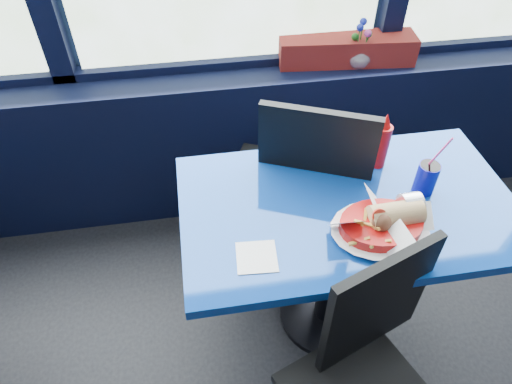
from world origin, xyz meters
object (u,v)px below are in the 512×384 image
ketchup_bottle (381,143)px  food_basket (383,223)px  planter_box (346,49)px  chair_near_back (292,181)px  near_table (342,236)px  flower_vase (360,53)px  soda_cup (426,178)px  chair_near_front (367,365)px

ketchup_bottle → food_basket: bearing=-107.6°
planter_box → ketchup_bottle: (-0.09, -0.71, -0.01)m
food_basket → ketchup_bottle: 0.36m
chair_near_back → ketchup_bottle: chair_near_back is taller
planter_box → near_table: bearing=-100.4°
flower_vase → soda_cup: 0.82m
flower_vase → soda_cup: bearing=-91.3°
near_table → chair_near_back: bearing=112.0°
chair_near_front → planter_box: (0.32, 1.39, 0.34)m
planter_box → soda_cup: size_ratio=2.56×
chair_near_back → ketchup_bottle: bearing=-179.8°
near_table → planter_box: bearing=74.1°
flower_vase → chair_near_front: bearing=-105.4°
food_basket → soda_cup: bearing=59.7°
ketchup_bottle → chair_near_back: bearing=156.5°
ketchup_bottle → soda_cup: 0.21m
near_table → chair_near_front: (-0.06, -0.49, -0.04)m
chair_near_front → chair_near_back: bearing=74.0°
chair_near_front → chair_near_back: chair_near_back is taller
flower_vase → soda_cup: flower_vase is taller
near_table → ketchup_bottle: 0.38m
soda_cup → planter_box: bearing=91.7°
chair_near_back → soda_cup: chair_near_back is taller
planter_box → ketchup_bottle: 0.72m
flower_vase → near_table: bearing=-109.8°
soda_cup → chair_near_back: bearing=143.9°
near_table → food_basket: food_basket is taller
ketchup_bottle → near_table: bearing=-131.9°
chair_near_front → soda_cup: soda_cup is taller
chair_near_back → soda_cup: 0.56m
near_table → chair_near_back: size_ratio=1.18×
soda_cup → flower_vase: bearing=88.7°
near_table → food_basket: (0.06, -0.15, 0.22)m
flower_vase → food_basket: bearing=-103.6°
ketchup_bottle → flower_vase: bearing=78.5°
food_basket → flower_vase: bearing=99.5°
food_basket → soda_cup: size_ratio=1.42×
food_basket → chair_near_front: bearing=-87.3°
chair_near_front → chair_near_back: (-0.06, 0.81, 0.06)m
planter_box → flower_vase: bearing=-47.5°
near_table → planter_box: (0.26, 0.90, 0.30)m
near_table → flower_vase: (0.30, 0.84, 0.30)m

